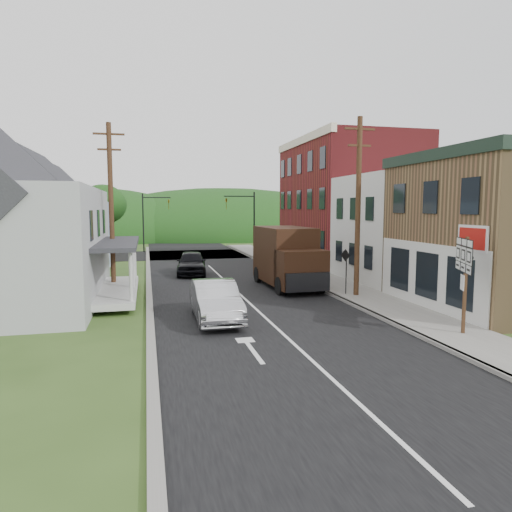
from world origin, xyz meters
TOP-DOWN VIEW (x-y plane):
  - ground at (0.00, 0.00)m, footprint 120.00×120.00m
  - road at (0.00, 10.00)m, footprint 9.00×90.00m
  - cross_road at (0.00, 27.00)m, footprint 60.00×9.00m
  - sidewalk_right at (5.90, 8.00)m, footprint 2.80×55.00m
  - curb_right at (4.55, 8.00)m, footprint 0.20×55.00m
  - curb_left at (-4.65, 8.00)m, footprint 0.30×55.00m
  - storefront_tan at (11.30, 0.00)m, footprint 8.00×8.00m
  - storefront_white at (11.30, 7.50)m, footprint 8.00×7.00m
  - storefront_red at (11.30, 17.00)m, footprint 8.00×12.00m
  - house_blue at (-11.00, 17.00)m, footprint 7.14×8.16m
  - house_cream at (-11.50, 26.00)m, footprint 7.14×8.16m
  - utility_pole_right at (5.60, 3.50)m, footprint 1.60×0.26m
  - utility_pole_left at (-6.50, 8.00)m, footprint 1.60×0.26m
  - traffic_signal_right at (4.30, 23.50)m, footprint 2.87×0.20m
  - traffic_signal_left at (-4.30, 30.50)m, footprint 2.87×0.20m
  - tree_left_d at (-9.00, 32.00)m, footprint 4.80×4.80m
  - forested_ridge at (0.00, 55.00)m, footprint 90.00×30.00m
  - silver_sedan at (-2.07, 0.47)m, footprint 1.69×4.82m
  - dark_sedan at (-1.77, 13.49)m, footprint 2.42×4.91m
  - delivery_van at (3.07, 7.11)m, footprint 2.73×6.23m
  - route_sign_cluster at (6.04, -3.94)m, footprint 0.83×1.81m
  - warning_sign at (5.17, 3.83)m, footprint 0.26×0.59m

SIDE VIEW (x-z plane):
  - ground at x=0.00m, z-range 0.00..0.00m
  - road at x=0.00m, z-range -0.01..0.01m
  - cross_road at x=0.00m, z-range -0.01..0.01m
  - forested_ridge at x=0.00m, z-range -8.00..8.00m
  - curb_left at x=-4.65m, z-range 0.00..0.12m
  - sidewalk_right at x=5.90m, z-range 0.00..0.15m
  - curb_right at x=4.55m, z-range 0.00..0.15m
  - silver_sedan at x=-2.07m, z-range 0.00..1.59m
  - dark_sedan at x=-1.77m, z-range 0.00..1.61m
  - warning_sign at x=5.17m, z-range 0.47..2.79m
  - delivery_van at x=3.07m, z-range 0.02..3.46m
  - route_sign_cluster at x=6.04m, z-range 0.65..4.06m
  - storefront_white at x=11.30m, z-range 0.00..6.50m
  - storefront_tan at x=11.30m, z-range 0.00..7.00m
  - house_blue at x=-11.00m, z-range 0.05..7.33m
  - house_cream at x=-11.50m, z-range 0.05..7.33m
  - traffic_signal_right at x=4.30m, z-range 0.76..6.76m
  - traffic_signal_left at x=-4.30m, z-range 0.76..6.76m
  - utility_pole_right at x=5.60m, z-range 0.16..9.16m
  - utility_pole_left at x=-6.50m, z-range 0.16..9.16m
  - tree_left_d at x=-9.00m, z-range 1.41..8.35m
  - storefront_red at x=11.30m, z-range 0.00..10.00m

